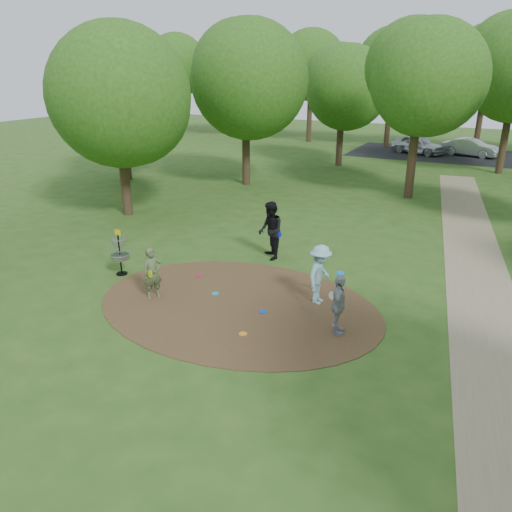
% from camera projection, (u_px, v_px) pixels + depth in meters
% --- Properties ---
extents(ground, '(100.00, 100.00, 0.00)m').
position_uv_depth(ground, '(237.00, 305.00, 14.33)').
color(ground, '#2D5119').
rests_on(ground, ground).
extents(dirt_clearing, '(8.40, 8.40, 0.02)m').
position_uv_depth(dirt_clearing, '(237.00, 305.00, 14.32)').
color(dirt_clearing, '#47301C').
rests_on(dirt_clearing, ground).
extents(footpath, '(7.55, 39.89, 0.01)m').
position_uv_depth(footpath, '(487.00, 323.00, 13.29)').
color(footpath, '#8C7A5B').
rests_on(footpath, ground).
extents(parking_lot, '(14.00, 8.00, 0.01)m').
position_uv_depth(parking_lot, '(445.00, 154.00, 38.58)').
color(parking_lot, black).
rests_on(parking_lot, ground).
extents(player_observer_with_disc, '(0.62, 0.67, 1.55)m').
position_uv_depth(player_observer_with_disc, '(152.00, 273.00, 14.54)').
color(player_observer_with_disc, '#4F6239').
rests_on(player_observer_with_disc, ground).
extents(player_throwing_with_disc, '(1.08, 1.15, 1.76)m').
position_uv_depth(player_throwing_with_disc, '(320.00, 275.00, 14.17)').
color(player_throwing_with_disc, '#8EC4D4').
rests_on(player_throwing_with_disc, ground).
extents(player_walking_with_disc, '(1.23, 1.27, 2.06)m').
position_uv_depth(player_walking_with_disc, '(270.00, 231.00, 17.45)').
color(player_walking_with_disc, black).
rests_on(player_walking_with_disc, ground).
extents(player_waiting_with_disc, '(0.57, 1.00, 1.60)m').
position_uv_depth(player_waiting_with_disc, '(338.00, 305.00, 12.53)').
color(player_waiting_with_disc, gray).
rests_on(player_waiting_with_disc, ground).
extents(disc_ground_cyan, '(0.22, 0.22, 0.02)m').
position_uv_depth(disc_ground_cyan, '(215.00, 293.00, 14.98)').
color(disc_ground_cyan, '#1995C8').
rests_on(disc_ground_cyan, dirt_clearing).
extents(disc_ground_blue, '(0.22, 0.22, 0.02)m').
position_uv_depth(disc_ground_blue, '(263.00, 312.00, 13.87)').
color(disc_ground_blue, blue).
rests_on(disc_ground_blue, dirt_clearing).
extents(disc_ground_red, '(0.22, 0.22, 0.02)m').
position_uv_depth(disc_ground_red, '(199.00, 276.00, 16.23)').
color(disc_ground_red, '#BA123F').
rests_on(disc_ground_red, dirt_clearing).
extents(car_left, '(4.46, 3.08, 1.41)m').
position_uv_depth(car_left, '(418.00, 145.00, 38.70)').
color(car_left, '#B9BDC1').
rests_on(car_left, ground).
extents(car_right, '(4.22, 2.30, 1.32)m').
position_uv_depth(car_right, '(471.00, 147.00, 37.64)').
color(car_right, '#B2B6BA').
rests_on(car_right, ground).
extents(disc_ground_orange, '(0.22, 0.22, 0.02)m').
position_uv_depth(disc_ground_orange, '(243.00, 334.00, 12.73)').
color(disc_ground_orange, orange).
rests_on(disc_ground_orange, dirt_clearing).
extents(disc_golf_basket, '(0.63, 0.63, 1.54)m').
position_uv_depth(disc_golf_basket, '(119.00, 249.00, 16.14)').
color(disc_golf_basket, black).
rests_on(disc_golf_basket, ground).
extents(tree_ring, '(37.11, 46.09, 9.36)m').
position_uv_depth(tree_ring, '(358.00, 98.00, 19.06)').
color(tree_ring, '#332316').
rests_on(tree_ring, ground).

